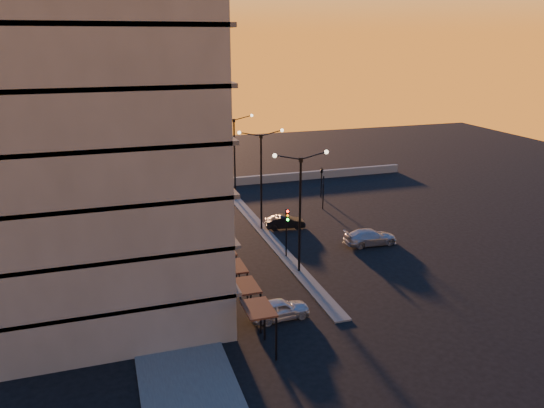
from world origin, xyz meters
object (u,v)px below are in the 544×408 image
Objects in this scene: traffic_light_main at (287,225)px; car_hatchback at (279,309)px; streetlamp_mid at (261,172)px; car_sedan at (285,222)px; car_wagon at (370,237)px.

traffic_light_main is 10.10m from car_hatchback.
car_sedan is (2.25, -0.30, -4.97)m from streetlamp_mid.
streetlamp_mid reaches higher than car_hatchback.
streetlamp_mid reaches higher than traffic_light_main.
traffic_light_main reaches higher than car_sedan.
traffic_light_main is (0.00, -7.13, -2.70)m from streetlamp_mid.
streetlamp_mid is 7.62m from traffic_light_main.
streetlamp_mid is 5.47m from car_sedan.
car_hatchback is 1.05× the size of car_sedan.
car_sedan is 8.49m from car_wagon.
traffic_light_main reaches higher than car_wagon.
car_wagon is (5.75, -6.25, 0.06)m from car_sedan.
traffic_light_main is 1.08× the size of car_hatchback.
car_hatchback is 17.04m from car_sedan.
car_wagon is at bearing -129.34° from car_sedan.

